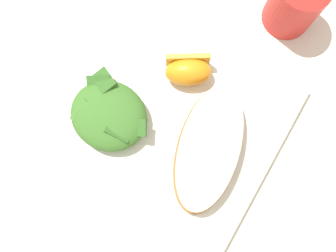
% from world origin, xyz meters
% --- Properties ---
extents(ground, '(3.00, 3.00, 0.00)m').
position_xyz_m(ground, '(0.00, 0.00, 0.00)').
color(ground, beige).
extents(white_plate, '(0.28, 0.28, 0.02)m').
position_xyz_m(white_plate, '(0.00, 0.00, 0.01)').
color(white_plate, white).
rests_on(white_plate, ground).
extents(cheesy_pizza_bread, '(0.12, 0.18, 0.04)m').
position_xyz_m(cheesy_pizza_bread, '(-0.06, -0.00, 0.03)').
color(cheesy_pizza_bread, '#A87038').
rests_on(cheesy_pizza_bread, white_plate).
extents(green_salad_pile, '(0.11, 0.10, 0.04)m').
position_xyz_m(green_salad_pile, '(0.07, 0.03, 0.04)').
color(green_salad_pile, '#3D7028').
rests_on(green_salad_pile, white_plate).
extents(orange_wedge_front, '(0.07, 0.06, 0.04)m').
position_xyz_m(orange_wedge_front, '(0.01, -0.07, 0.04)').
color(orange_wedge_front, orange).
rests_on(orange_wedge_front, white_plate).
extents(drinking_red_cup, '(0.07, 0.07, 0.09)m').
position_xyz_m(drinking_red_cup, '(-0.06, -0.22, 0.05)').
color(drinking_red_cup, red).
rests_on(drinking_red_cup, ground).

